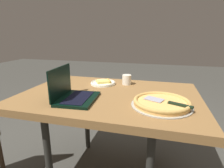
{
  "coord_description": "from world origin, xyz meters",
  "views": [
    {
      "loc": [
        -0.35,
        1.22,
        1.17
      ],
      "look_at": [
        -0.02,
        0.01,
        0.81
      ],
      "focal_mm": 28.88,
      "sensor_mm": 36.0,
      "label": 1
    }
  ],
  "objects_px": {
    "dining_table": "(109,101)",
    "pizza_tray": "(162,103)",
    "drink_cup": "(127,80)",
    "laptop": "(73,93)",
    "table_knife": "(64,79)",
    "pizza_plate": "(103,83)"
  },
  "relations": [
    {
      "from": "dining_table",
      "to": "pizza_tray",
      "type": "xyz_separation_m",
      "value": [
        -0.37,
        0.15,
        0.08
      ]
    },
    {
      "from": "laptop",
      "to": "drink_cup",
      "type": "distance_m",
      "value": 0.54
    },
    {
      "from": "pizza_tray",
      "to": "table_knife",
      "type": "distance_m",
      "value": 1.0
    },
    {
      "from": "laptop",
      "to": "pizza_plate",
      "type": "height_order",
      "value": "laptop"
    },
    {
      "from": "pizza_plate",
      "to": "table_knife",
      "type": "xyz_separation_m",
      "value": [
        0.41,
        -0.06,
        -0.01
      ]
    },
    {
      "from": "dining_table",
      "to": "drink_cup",
      "type": "relative_size",
      "value": 15.23
    },
    {
      "from": "dining_table",
      "to": "laptop",
      "type": "distance_m",
      "value": 0.29
    },
    {
      "from": "laptop",
      "to": "table_knife",
      "type": "relative_size",
      "value": 1.73
    },
    {
      "from": "dining_table",
      "to": "drink_cup",
      "type": "bearing_deg",
      "value": -106.22
    },
    {
      "from": "table_knife",
      "to": "drink_cup",
      "type": "xyz_separation_m",
      "value": [
        -0.61,
        0.01,
        0.04
      ]
    },
    {
      "from": "pizza_plate",
      "to": "table_knife",
      "type": "height_order",
      "value": "pizza_plate"
    },
    {
      "from": "pizza_tray",
      "to": "laptop",
      "type": "bearing_deg",
      "value": 4.31
    },
    {
      "from": "laptop",
      "to": "table_knife",
      "type": "xyz_separation_m",
      "value": [
        0.33,
        -0.48,
        -0.04
      ]
    },
    {
      "from": "dining_table",
      "to": "laptop",
      "type": "height_order",
      "value": "laptop"
    },
    {
      "from": "pizza_tray",
      "to": "table_knife",
      "type": "xyz_separation_m",
      "value": [
        0.91,
        -0.43,
        -0.02
      ]
    },
    {
      "from": "table_knife",
      "to": "pizza_tray",
      "type": "bearing_deg",
      "value": 154.48
    },
    {
      "from": "laptop",
      "to": "drink_cup",
      "type": "bearing_deg",
      "value": -120.89
    },
    {
      "from": "pizza_plate",
      "to": "pizza_tray",
      "type": "bearing_deg",
      "value": 142.64
    },
    {
      "from": "table_knife",
      "to": "laptop",
      "type": "bearing_deg",
      "value": 124.97
    },
    {
      "from": "dining_table",
      "to": "table_knife",
      "type": "relative_size",
      "value": 7.0
    },
    {
      "from": "dining_table",
      "to": "laptop",
      "type": "xyz_separation_m",
      "value": [
        0.2,
        0.19,
        0.1
      ]
    },
    {
      "from": "pizza_tray",
      "to": "drink_cup",
      "type": "xyz_separation_m",
      "value": [
        0.29,
        -0.42,
        0.02
      ]
    }
  ]
}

